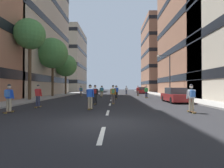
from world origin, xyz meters
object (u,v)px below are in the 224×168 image
Objects in this scene: parked_car_mid at (175,96)px; skater_0 at (146,91)px; skater_2 at (81,90)px; skater_11 at (102,90)px; skater_6 at (38,95)px; skater_13 at (116,91)px; skater_1 at (9,96)px; skater_9 at (126,90)px; skater_5 at (90,96)px; skater_10 at (138,90)px; skater_4 at (113,93)px; street_tree_near at (30,35)px; street_tree_far at (53,53)px; skater_3 at (101,90)px; street_tree_mid at (66,66)px; parked_car_near at (141,91)px; skater_12 at (192,96)px; skater_7 at (117,90)px; skater_8 at (95,93)px.

skater_0 is (-1.66, 7.19, 0.29)m from parked_car_mid.
skater_2 and skater_11 have the same top height.
skater_6 is 11.59m from skater_13.
skater_1 and skater_9 have the same top height.
skater_1 and skater_5 have the same top height.
skater_10 is (1.77, -3.94, 0.03)m from skater_9.
skater_4 is (5.78, -14.21, 0.00)m from skater_2.
street_tree_near is 1.02× the size of street_tree_far.
skater_1 is 14.35m from skater_13.
skater_5 is at bearing -88.62° from skater_3.
street_tree_mid reaches higher than skater_6.
skater_9 is at bearing 21.51° from skater_11.
parked_car_near is 15.66m from skater_0.
skater_5 is (-7.96, -5.73, 0.29)m from parked_car_mid.
skater_12 is (0.21, -14.42, 0.03)m from skater_0.
skater_7 is 1.00× the size of skater_11.
skater_1 is at bearing -137.63° from skater_4.
parked_car_near is at bearing 52.54° from street_tree_near.
skater_1 is 1.00× the size of skater_13.
skater_1 is 1.00× the size of skater_3.
street_tree_far reaches higher than skater_12.
skater_8 is at bearing 141.63° from skater_12.
street_tree_mid is 4.45× the size of skater_13.
skater_5 is 1.00× the size of skater_10.
skater_7 is (6.30, 0.19, 0.00)m from skater_2.
skater_9 is (4.43, 7.06, -0.03)m from skater_3.
street_tree_mid is 11.90m from skater_7.
skater_6 and skater_7 have the same top height.
skater_3 is 1.00× the size of skater_11.
skater_11 is at bearing 91.89° from skater_8.
parked_car_near is at bearing 74.38° from skater_5.
street_tree_near is 5.23× the size of skater_1.
skater_9 is (4.12, 18.81, -0.03)m from skater_8.
skater_0 reaches higher than parked_car_mid.
skater_12 is at bearing -13.06° from skater_5.
skater_8 is at bearing -74.26° from skater_2.
skater_4 reaches higher than parked_car_near.
skater_8 is 7.52m from skater_13.
skater_13 reaches higher than parked_car_near.
skater_10 is at bearing 73.70° from skater_4.
skater_5 is at bearing 166.94° from skater_12.
street_tree_near is at bearing -159.61° from skater_0.
street_tree_far reaches higher than skater_13.
skater_9 is at bearing 57.90° from skater_3.
skater_1 is (3.27, -9.31, -6.59)m from street_tree_near.
street_tree_near reaches higher than skater_1.
skater_9 is at bearing 79.53° from skater_13.
skater_12 is (6.57, -5.20, 0.00)m from skater_8.
street_tree_mid is 15.17m from skater_10.
skater_6 reaches higher than parked_car_near.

